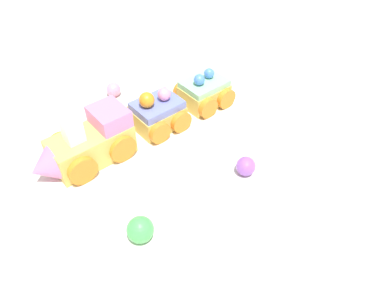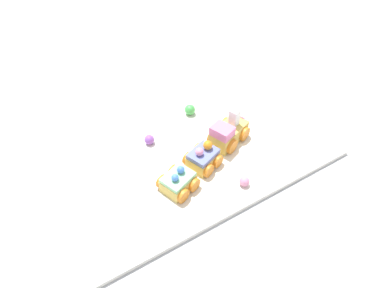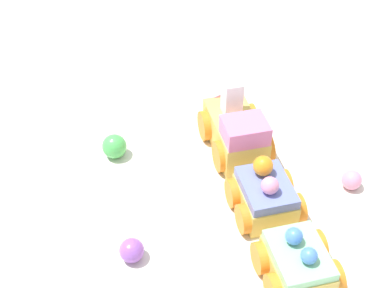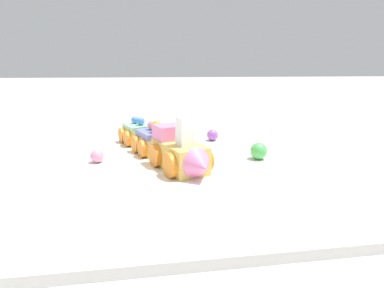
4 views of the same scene
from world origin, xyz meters
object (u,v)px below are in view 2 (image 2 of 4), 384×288
gumball_pink (244,181)px  gumball_purple (149,140)px  cake_car_mint (178,182)px  gumball_green (190,110)px  cake_car_blueberry (203,158)px  cake_train_locomotive (230,131)px

gumball_pink → gumball_purple: gumball_purple is taller
gumball_purple → gumball_pink: bearing=-60.9°
cake_car_mint → gumball_green: (0.15, 0.21, -0.01)m
cake_car_blueberry → gumball_pink: 0.11m
cake_train_locomotive → cake_car_mint: 0.20m
cake_car_blueberry → cake_car_mint: 0.09m
cake_car_mint → gumball_purple: 0.16m
cake_car_mint → cake_train_locomotive: bearing=0.0°
cake_car_blueberry → gumball_green: bearing=48.3°
gumball_green → gumball_purple: 0.16m
cake_car_blueberry → gumball_pink: size_ratio=3.87×
gumball_green → cake_car_blueberry: bearing=-111.0°
cake_car_blueberry → gumball_pink: bearing=-85.0°
gumball_purple → cake_train_locomotive: bearing=-25.7°
cake_car_blueberry → gumball_purple: 0.15m
cake_car_blueberry → gumball_pink: (0.05, -0.10, -0.01)m
cake_car_blueberry → cake_car_mint: size_ratio=1.00×
gumball_green → gumball_purple: (-0.15, -0.05, -0.00)m
cake_car_mint → gumball_pink: bearing=-47.7°
cake_train_locomotive → gumball_pink: cake_train_locomotive is taller
cake_car_blueberry → gumball_purple: cake_car_blueberry is taller
cake_car_mint → gumball_purple: (0.00, 0.16, -0.01)m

